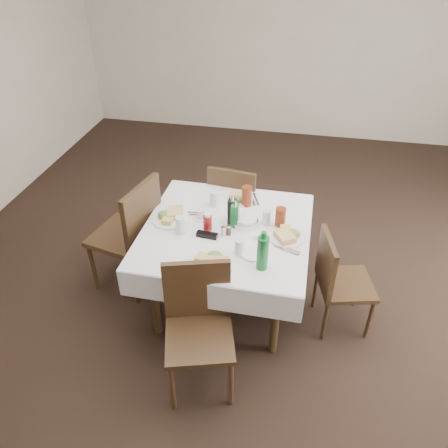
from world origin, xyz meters
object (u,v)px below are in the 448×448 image
coffee_mug (201,215)px  dining_table (226,237)px  water_w (180,225)px  water_s (239,247)px  water_e (266,217)px  oil_cruet_dark (232,210)px  chair_south (198,319)px  bread_basket (245,221)px  green_bottle (263,252)px  chair_west (133,230)px  water_n (215,199)px  chair_north (234,203)px  oil_cruet_green (235,215)px  chair_east (336,277)px  ketchup_bottle (208,222)px

coffee_mug → dining_table: bearing=-22.5°
coffee_mug → water_w: bearing=-117.4°
dining_table → water_s: size_ratio=10.51×
water_e → oil_cruet_dark: 0.27m
chair_south → bread_basket: chair_south is taller
chair_south → dining_table: bearing=86.6°
green_bottle → chair_west: bearing=158.1°
oil_cruet_dark → water_s: bearing=-71.9°
water_n → chair_north: bearing=78.6°
chair_west → oil_cruet_dark: chair_west is taller
oil_cruet_dark → chair_south: bearing=-94.8°
oil_cruet_green → green_bottle: bearing=-58.8°
chair_east → dining_table: bearing=174.7°
chair_north → water_w: (-0.26, -0.84, 0.30)m
water_n → oil_cruet_green: 0.32m
oil_cruet_dark → ketchup_bottle: 0.21m
dining_table → water_n: water_n is taller
chair_north → chair_east: size_ratio=1.10×
chair_north → water_s: bearing=-78.1°
chair_south → water_e: chair_south is taller
chair_east → chair_west: 1.67m
chair_east → water_w: size_ratio=6.14×
chair_south → chair_north: bearing=90.8°
water_e → green_bottle: bearing=-86.4°
bread_basket → green_bottle: bearing=-68.6°
water_n → water_w: bearing=-113.4°
water_s → coffee_mug: (-0.37, 0.37, -0.02)m
water_n → ketchup_bottle: size_ratio=1.00×
water_n → chair_west: bearing=-160.5°
water_n → oil_cruet_green: oil_cruet_green is taller
chair_north → chair_west: chair_west is taller
chair_south → water_w: 0.74m
water_n → oil_cruet_green: (0.21, -0.24, 0.03)m
oil_cruet_dark → bread_basket: bearing=-2.3°
water_e → oil_cruet_green: size_ratio=0.47×
water_s → coffee_mug: 0.52m
chair_north → oil_cruet_dark: size_ratio=3.58×
chair_south → water_n: bearing=96.1°
coffee_mug → oil_cruet_green: bearing=-10.6°
chair_east → green_bottle: size_ratio=2.83×
chair_west → ketchup_bottle: (0.66, -0.09, 0.24)m
water_s → water_e: size_ratio=1.06×
dining_table → water_e: water_e is taller
dining_table → ketchup_bottle: size_ratio=8.82×
chair_south → green_bottle: green_bottle is taller
chair_west → ketchup_bottle: bearing=-8.0°
green_bottle → water_e: bearing=93.6°
chair_north → bread_basket: bearing=-72.9°
water_w → coffee_mug: (0.11, 0.21, -0.03)m
chair_west → water_n: size_ratio=7.16×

